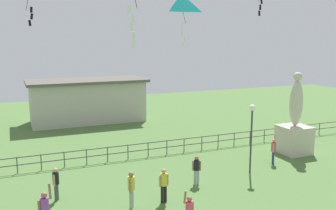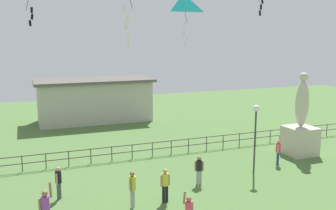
# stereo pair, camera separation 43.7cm
# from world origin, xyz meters

# --- Properties ---
(statue_monument) EXTENTS (1.82, 1.82, 5.40)m
(statue_monument) POSITION_xyz_m (10.82, 10.97, 1.61)
(statue_monument) COLOR beige
(statue_monument) RESTS_ON ground_plane
(lamppost) EXTENTS (0.36, 0.36, 3.93)m
(lamppost) POSITION_xyz_m (5.97, 8.98, 2.90)
(lamppost) COLOR #38383D
(lamppost) RESTS_ON ground_plane
(person_2) EXTENTS (0.54, 0.32, 2.03)m
(person_2) POSITION_xyz_m (-5.35, 6.35, 1.02)
(person_2) COLOR navy
(person_2) RESTS_ON ground_plane
(person_3) EXTENTS (0.49, 0.30, 1.62)m
(person_3) POSITION_xyz_m (-0.03, 7.24, 0.93)
(person_3) COLOR black
(person_3) RESTS_ON ground_plane
(person_4) EXTENTS (0.44, 0.29, 1.55)m
(person_4) POSITION_xyz_m (2.36, 8.58, 0.89)
(person_4) COLOR #99999E
(person_4) RESTS_ON ground_plane
(person_5) EXTENTS (0.41, 0.38, 1.83)m
(person_5) POSITION_xyz_m (8.18, 9.74, 0.92)
(person_5) COLOR navy
(person_5) RESTS_ON ground_plane
(person_6) EXTENTS (0.30, 0.44, 1.59)m
(person_6) POSITION_xyz_m (-4.60, 9.38, 0.92)
(person_6) COLOR #3F4C47
(person_6) RESTS_ON ground_plane
(person_7) EXTENTS (0.32, 0.46, 1.72)m
(person_7) POSITION_xyz_m (-1.60, 7.21, 0.99)
(person_7) COLOR #99999E
(person_7) RESTS_ON ground_plane
(kite_2) EXTENTS (1.14, 0.80, 2.27)m
(kite_2) POSITION_xyz_m (0.99, 7.62, 8.93)
(kite_2) COLOR #19B2B2
(waterfront_railing) EXTENTS (36.04, 0.06, 0.95)m
(waterfront_railing) POSITION_xyz_m (-0.34, 14.00, 0.62)
(waterfront_railing) COLOR #4C4742
(waterfront_railing) RESTS_ON ground_plane
(pavilion_building) EXTENTS (10.51, 4.63, 3.87)m
(pavilion_building) POSITION_xyz_m (0.12, 26.00, 1.96)
(pavilion_building) COLOR #B7B2A3
(pavilion_building) RESTS_ON ground_plane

